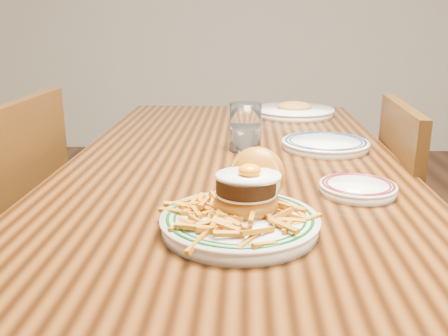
{
  "coord_description": "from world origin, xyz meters",
  "views": [
    {
      "loc": [
        0.03,
        -1.26,
        1.1
      ],
      "look_at": [
        -0.01,
        -0.46,
        0.86
      ],
      "focal_mm": 40.0,
      "sensor_mm": 36.0,
      "label": 1
    }
  ],
  "objects_px": {
    "chair_right": "(432,250)",
    "side_plate": "(358,188)",
    "main_plate": "(243,208)",
    "table": "(235,189)"
  },
  "relations": [
    {
      "from": "chair_right",
      "to": "side_plate",
      "type": "xyz_separation_m",
      "value": [
        -0.3,
        -0.32,
        0.29
      ]
    },
    {
      "from": "main_plate",
      "to": "chair_right",
      "type": "bearing_deg",
      "value": 60.65
    },
    {
      "from": "side_plate",
      "to": "main_plate",
      "type": "bearing_deg",
      "value": -123.71
    },
    {
      "from": "table",
      "to": "chair_right",
      "type": "height_order",
      "value": "chair_right"
    },
    {
      "from": "table",
      "to": "side_plate",
      "type": "distance_m",
      "value": 0.39
    },
    {
      "from": "chair_right",
      "to": "table",
      "type": "bearing_deg",
      "value": 8.15
    },
    {
      "from": "side_plate",
      "to": "table",
      "type": "bearing_deg",
      "value": 151.97
    },
    {
      "from": "table",
      "to": "main_plate",
      "type": "distance_m",
      "value": 0.47
    },
    {
      "from": "table",
      "to": "chair_right",
      "type": "distance_m",
      "value": 0.59
    },
    {
      "from": "table",
      "to": "chair_right",
      "type": "relative_size",
      "value": 1.81
    }
  ]
}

